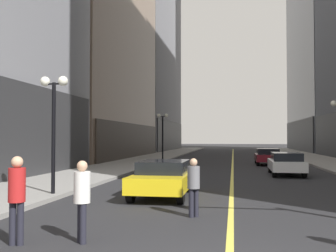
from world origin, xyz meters
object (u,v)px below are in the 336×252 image
at_px(car_yellow, 163,177).
at_px(street_lamp_left_near, 54,108).
at_px(car_maroon, 267,156).
at_px(pedestrian_in_red_jacket, 17,193).
at_px(car_white, 286,163).
at_px(pedestrian_in_grey_suit, 194,183).
at_px(street_lamp_left_far, 163,126).
at_px(pedestrian_in_white_shirt, 82,195).

distance_m(car_yellow, street_lamp_left_near, 4.75).
relative_size(car_maroon, pedestrian_in_red_jacket, 2.26).
distance_m(car_white, pedestrian_in_grey_suit, 13.35).
distance_m(car_yellow, street_lamp_left_far, 21.67).
bearing_deg(pedestrian_in_white_shirt, car_yellow, 85.16).
xyz_separation_m(pedestrian_in_white_shirt, street_lamp_left_far, (-3.38, 27.59, 2.27)).
xyz_separation_m(car_yellow, car_maroon, (5.25, 17.93, -0.00)).
height_order(car_yellow, pedestrian_in_white_shirt, pedestrian_in_white_shirt).
height_order(car_yellow, car_maroon, same).
distance_m(pedestrian_in_red_jacket, street_lamp_left_near, 6.69).
distance_m(car_white, street_lamp_left_near, 14.11).
bearing_deg(street_lamp_left_near, street_lamp_left_far, 90.00).
relative_size(pedestrian_in_white_shirt, pedestrian_in_red_jacket, 0.94).
xyz_separation_m(car_white, street_lamp_left_near, (-9.49, -10.13, 2.54)).
distance_m(car_yellow, pedestrian_in_white_shirt, 6.46).
distance_m(pedestrian_in_grey_suit, street_lamp_left_far, 25.30).
relative_size(car_yellow, car_maroon, 1.00).
bearing_deg(car_yellow, car_maroon, 73.68).
xyz_separation_m(car_maroon, pedestrian_in_white_shirt, (-5.80, -24.37, 0.27)).
height_order(car_white, street_lamp_left_near, street_lamp_left_near).
relative_size(street_lamp_left_near, street_lamp_left_far, 1.00).
bearing_deg(street_lamp_left_far, street_lamp_left_near, -90.00).
bearing_deg(pedestrian_in_grey_suit, pedestrian_in_white_shirt, -124.06).
height_order(car_maroon, street_lamp_left_near, street_lamp_left_near).
xyz_separation_m(car_white, car_maroon, (-0.31, 8.67, -0.00)).
height_order(car_maroon, street_lamp_left_far, street_lamp_left_far).
bearing_deg(car_white, street_lamp_left_far, 128.58).
distance_m(car_yellow, car_maroon, 18.69).
height_order(car_yellow, pedestrian_in_grey_suit, pedestrian_in_grey_suit).
height_order(pedestrian_in_red_jacket, street_lamp_left_far, street_lamp_left_far).
height_order(pedestrian_in_white_shirt, street_lamp_left_far, street_lamp_left_far).
bearing_deg(car_maroon, car_yellow, -106.32).
relative_size(car_white, street_lamp_left_far, 0.99).
bearing_deg(pedestrian_in_grey_suit, car_maroon, 79.98).
distance_m(car_yellow, pedestrian_in_grey_suit, 3.76).
bearing_deg(pedestrian_in_white_shirt, street_lamp_left_near, 121.28).
height_order(street_lamp_left_near, street_lamp_left_far, same).
relative_size(car_yellow, pedestrian_in_white_shirt, 2.39).
distance_m(car_maroon, pedestrian_in_grey_suit, 21.72).
distance_m(pedestrian_in_red_jacket, street_lamp_left_far, 28.14).
bearing_deg(pedestrian_in_white_shirt, pedestrian_in_red_jacket, -162.84).
distance_m(street_lamp_left_near, street_lamp_left_far, 22.03).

